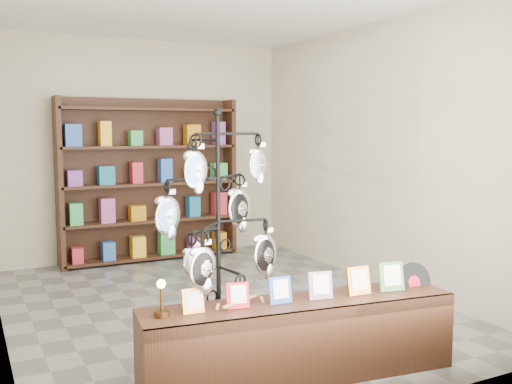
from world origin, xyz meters
TOP-DOWN VIEW (x-y plane):
  - ground at (0.00, 0.00)m, footprint 5.00×5.00m
  - room_envelope at (0.00, 0.00)m, footprint 5.00×5.00m
  - display_tree at (-0.64, -1.50)m, footprint 1.04×1.04m
  - front_shelf at (-0.15, -1.85)m, footprint 2.34×0.76m
  - back_shelving at (0.00, 2.30)m, footprint 2.42×0.36m

SIDE VIEW (x-z plane):
  - ground at x=0.00m, z-range 0.00..0.00m
  - front_shelf at x=-0.15m, z-range -0.12..0.69m
  - back_shelving at x=0.00m, z-range -0.07..2.13m
  - display_tree at x=-0.64m, z-range 0.15..2.09m
  - room_envelope at x=0.00m, z-range -0.65..4.35m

